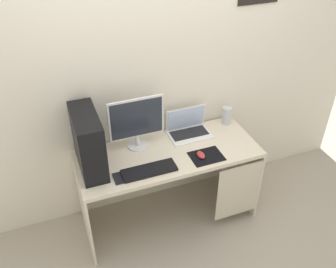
{
  "coord_description": "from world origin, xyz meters",
  "views": [
    {
      "loc": [
        -0.84,
        -2.22,
        2.58
      ],
      "look_at": [
        0.0,
        0.0,
        0.91
      ],
      "focal_mm": 39.54,
      "sensor_mm": 36.0,
      "label": 1
    }
  ],
  "objects_px": {
    "monitor": "(137,122)",
    "mouse_left": "(201,155)",
    "pc_tower": "(88,142)",
    "laptop": "(188,129)",
    "cell_phone": "(118,178)",
    "keyboard": "(149,170)",
    "speaker": "(227,116)"
  },
  "relations": [
    {
      "from": "monitor",
      "to": "mouse_left",
      "type": "distance_m",
      "value": 0.57
    },
    {
      "from": "monitor",
      "to": "mouse_left",
      "type": "relative_size",
      "value": 4.7
    },
    {
      "from": "pc_tower",
      "to": "mouse_left",
      "type": "bearing_deg",
      "value": -13.27
    },
    {
      "from": "monitor",
      "to": "laptop",
      "type": "distance_m",
      "value": 0.51
    },
    {
      "from": "monitor",
      "to": "cell_phone",
      "type": "relative_size",
      "value": 3.47
    },
    {
      "from": "pc_tower",
      "to": "keyboard",
      "type": "xyz_separation_m",
      "value": [
        0.39,
        -0.22,
        -0.22
      ]
    },
    {
      "from": "keyboard",
      "to": "cell_phone",
      "type": "relative_size",
      "value": 3.23
    },
    {
      "from": "pc_tower",
      "to": "cell_phone",
      "type": "xyz_separation_m",
      "value": [
        0.15,
        -0.21,
        -0.23
      ]
    },
    {
      "from": "monitor",
      "to": "laptop",
      "type": "bearing_deg",
      "value": 3.07
    },
    {
      "from": "mouse_left",
      "to": "speaker",
      "type": "bearing_deg",
      "value": 40.79
    },
    {
      "from": "keyboard",
      "to": "pc_tower",
      "type": "bearing_deg",
      "value": 151.2
    },
    {
      "from": "monitor",
      "to": "mouse_left",
      "type": "height_order",
      "value": "monitor"
    },
    {
      "from": "keyboard",
      "to": "cell_phone",
      "type": "bearing_deg",
      "value": 179.43
    },
    {
      "from": "speaker",
      "to": "mouse_left",
      "type": "height_order",
      "value": "speaker"
    },
    {
      "from": "speaker",
      "to": "keyboard",
      "type": "relative_size",
      "value": 0.39
    },
    {
      "from": "keyboard",
      "to": "mouse_left",
      "type": "relative_size",
      "value": 4.38
    },
    {
      "from": "pc_tower",
      "to": "speaker",
      "type": "bearing_deg",
      "value": 7.56
    },
    {
      "from": "keyboard",
      "to": "monitor",
      "type": "bearing_deg",
      "value": 87.66
    },
    {
      "from": "speaker",
      "to": "keyboard",
      "type": "xyz_separation_m",
      "value": [
        -0.86,
        -0.38,
        -0.07
      ]
    },
    {
      "from": "pc_tower",
      "to": "keyboard",
      "type": "relative_size",
      "value": 1.13
    },
    {
      "from": "laptop",
      "to": "speaker",
      "type": "distance_m",
      "value": 0.39
    },
    {
      "from": "speaker",
      "to": "keyboard",
      "type": "height_order",
      "value": "speaker"
    },
    {
      "from": "speaker",
      "to": "keyboard",
      "type": "bearing_deg",
      "value": -156.0
    },
    {
      "from": "pc_tower",
      "to": "speaker",
      "type": "relative_size",
      "value": 2.89
    },
    {
      "from": "pc_tower",
      "to": "keyboard",
      "type": "distance_m",
      "value": 0.5
    },
    {
      "from": "monitor",
      "to": "keyboard",
      "type": "xyz_separation_m",
      "value": [
        -0.01,
        -0.34,
        -0.23
      ]
    },
    {
      "from": "speaker",
      "to": "cell_phone",
      "type": "height_order",
      "value": "speaker"
    },
    {
      "from": "pc_tower",
      "to": "speaker",
      "type": "xyz_separation_m",
      "value": [
        1.26,
        0.17,
        -0.15
      ]
    },
    {
      "from": "monitor",
      "to": "laptop",
      "type": "relative_size",
      "value": 1.26
    },
    {
      "from": "keyboard",
      "to": "mouse_left",
      "type": "height_order",
      "value": "mouse_left"
    },
    {
      "from": "monitor",
      "to": "speaker",
      "type": "distance_m",
      "value": 0.86
    },
    {
      "from": "monitor",
      "to": "cell_phone",
      "type": "distance_m",
      "value": 0.48
    }
  ]
}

